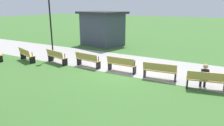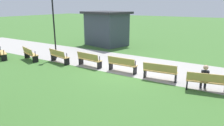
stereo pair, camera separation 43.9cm
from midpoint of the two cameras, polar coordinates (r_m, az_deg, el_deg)
name	(u,v)px [view 1 (the left image)]	position (r m, az deg, el deg)	size (l,w,h in m)	color
ground_plane	(122,72)	(12.01, 1.64, -2.39)	(120.00, 120.00, 0.00)	#3D6B2D
path_paving	(134,64)	(13.48, 5.01, -0.41)	(36.88, 4.51, 0.01)	#A39E99
bench_2	(26,54)	(15.35, -23.19, 2.16)	(1.76, 0.97, 0.89)	tan
bench_3	(56,56)	(14.09, -15.84, 1.72)	(1.76, 0.81, 0.89)	tan
bench_4	(88,60)	(12.90, -7.67, 0.93)	(1.74, 0.65, 0.89)	tan
bench_5	(121,64)	(11.82, 1.51, -0.31)	(1.70, 0.47, 0.89)	tan
bench_6	(160,71)	(10.89, 11.82, -2.05)	(1.74, 0.65, 0.89)	tan
bench_7	(206,80)	(10.16, 23.33, -4.34)	(1.76, 0.81, 0.89)	tan
person_seated	(204,75)	(10.23, 22.84, -3.17)	(0.40, 0.57, 1.20)	black
lamp_post	(50,15)	(15.04, -17.44, 12.34)	(0.32, 0.32, 4.41)	black
kiosk	(102,28)	(19.79, -3.31, 9.48)	(4.54, 3.96, 3.12)	#38424C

